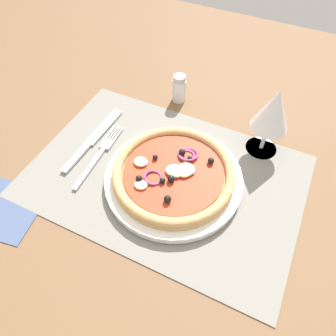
% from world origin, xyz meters
% --- Properties ---
extents(ground_plane, '(1.90, 1.40, 0.02)m').
position_xyz_m(ground_plane, '(0.00, 0.00, -0.01)').
color(ground_plane, brown).
extents(placemat, '(0.52, 0.35, 0.00)m').
position_xyz_m(placemat, '(0.00, 0.00, 0.00)').
color(placemat, slate).
rests_on(placemat, ground_plane).
extents(plate, '(0.26, 0.26, 0.01)m').
position_xyz_m(plate, '(0.02, -0.01, 0.01)').
color(plate, silver).
rests_on(plate, placemat).
extents(pizza, '(0.23, 0.23, 0.03)m').
position_xyz_m(pizza, '(0.02, -0.01, 0.03)').
color(pizza, tan).
rests_on(pizza, plate).
extents(fork, '(0.03, 0.18, 0.00)m').
position_xyz_m(fork, '(-0.14, -0.01, 0.01)').
color(fork, silver).
rests_on(fork, placemat).
extents(knife, '(0.02, 0.20, 0.01)m').
position_xyz_m(knife, '(-0.18, 0.02, 0.01)').
color(knife, silver).
rests_on(knife, placemat).
extents(wine_glass, '(0.07, 0.07, 0.15)m').
position_xyz_m(wine_glass, '(0.15, 0.15, 0.10)').
color(wine_glass, silver).
rests_on(wine_glass, ground_plane).
extents(napkin, '(0.15, 0.13, 0.00)m').
position_xyz_m(napkin, '(-0.23, -0.19, 0.00)').
color(napkin, '#425175').
rests_on(napkin, ground_plane).
extents(pepper_shaker, '(0.03, 0.03, 0.07)m').
position_xyz_m(pepper_shaker, '(-0.07, 0.22, 0.03)').
color(pepper_shaker, silver).
rests_on(pepper_shaker, ground_plane).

